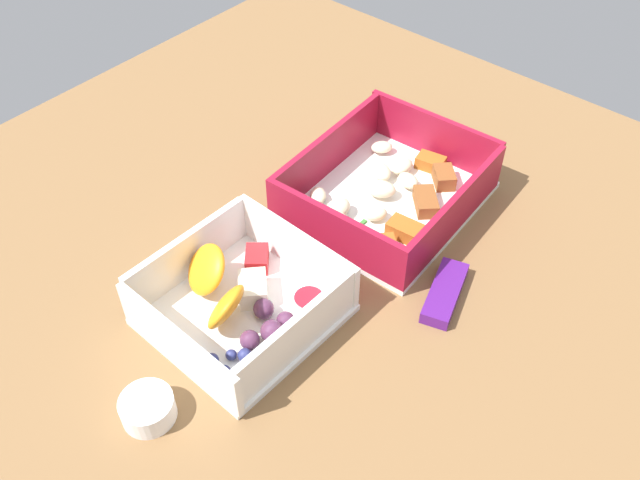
# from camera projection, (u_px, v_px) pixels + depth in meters

# --- Properties ---
(table_surface) EXTENTS (0.80, 0.80, 0.02)m
(table_surface) POSITION_uv_depth(u_px,v_px,m) (311.00, 268.00, 0.63)
(table_surface) COLOR brown
(table_surface) RESTS_ON ground
(pasta_container) EXTENTS (0.19, 0.16, 0.05)m
(pasta_container) POSITION_uv_depth(u_px,v_px,m) (388.00, 192.00, 0.67)
(pasta_container) COLOR white
(pasta_container) RESTS_ON table_surface
(fruit_bowl) EXTENTS (0.15, 0.14, 0.05)m
(fruit_bowl) POSITION_uv_depth(u_px,v_px,m) (241.00, 301.00, 0.57)
(fruit_bowl) COLOR white
(fruit_bowl) RESTS_ON table_surface
(candy_bar) EXTENTS (0.07, 0.04, 0.01)m
(candy_bar) POSITION_uv_depth(u_px,v_px,m) (445.00, 293.00, 0.59)
(candy_bar) COLOR #51197A
(candy_bar) RESTS_ON table_surface
(paper_cup_liner) EXTENTS (0.04, 0.04, 0.02)m
(paper_cup_liner) POSITION_uv_depth(u_px,v_px,m) (148.00, 408.00, 0.51)
(paper_cup_liner) COLOR white
(paper_cup_liner) RESTS_ON table_surface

